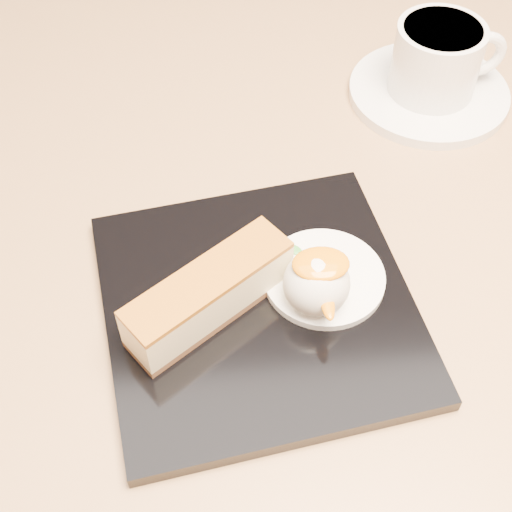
{
  "coord_description": "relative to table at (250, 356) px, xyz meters",
  "views": [
    {
      "loc": [
        -0.03,
        -0.35,
        1.16
      ],
      "look_at": [
        0.0,
        -0.03,
        0.76
      ],
      "focal_mm": 50.0,
      "sensor_mm": 36.0,
      "label": 1
    }
  ],
  "objects": [
    {
      "name": "cream_smear",
      "position": [
        0.05,
        -0.04,
        0.17
      ],
      "size": [
        0.09,
        0.09,
        0.01
      ],
      "primitive_type": "cylinder",
      "color": "white",
      "rests_on": "dessert_plate"
    },
    {
      "name": "ice_cream_scoop",
      "position": [
        0.04,
        -0.06,
        0.19
      ],
      "size": [
        0.05,
        0.05,
        0.05
      ],
      "primitive_type": "sphere",
      "color": "white",
      "rests_on": "cream_smear"
    },
    {
      "name": "cheesecake",
      "position": [
        -0.03,
        -0.06,
        0.19
      ],
      "size": [
        0.12,
        0.1,
        0.04
      ],
      "rotation": [
        0.0,
        0.0,
        0.63
      ],
      "color": "brown",
      "rests_on": "dessert_plate"
    },
    {
      "name": "mango_sauce",
      "position": [
        0.04,
        -0.06,
        0.21
      ],
      "size": [
        0.04,
        0.03,
        0.01
      ],
      "primitive_type": "ellipsoid",
      "color": "orange",
      "rests_on": "ice_cream_scoop"
    },
    {
      "name": "coffee_cup",
      "position": [
        0.19,
        0.18,
        0.2
      ],
      "size": [
        0.11,
        0.08,
        0.06
      ],
      "rotation": [
        0.0,
        0.0,
        0.08
      ],
      "color": "white",
      "rests_on": "saucer"
    },
    {
      "name": "mint_sprig",
      "position": [
        0.02,
        -0.02,
        0.17
      ],
      "size": [
        0.03,
        0.02,
        0.0
      ],
      "color": "green",
      "rests_on": "cream_smear"
    },
    {
      "name": "dessert_plate",
      "position": [
        0.0,
        -0.05,
        0.16
      ],
      "size": [
        0.25,
        0.25,
        0.01
      ],
      "primitive_type": "cube",
      "rotation": [
        0.0,
        0.0,
        0.15
      ],
      "color": "black",
      "rests_on": "table"
    },
    {
      "name": "saucer",
      "position": [
        0.19,
        0.18,
        0.16
      ],
      "size": [
        0.15,
        0.15,
        0.01
      ],
      "primitive_type": "cylinder",
      "color": "white",
      "rests_on": "table"
    },
    {
      "name": "table",
      "position": [
        0.0,
        0.0,
        0.0
      ],
      "size": [
        0.8,
        0.8,
        0.72
      ],
      "color": "black",
      "rests_on": "ground"
    }
  ]
}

